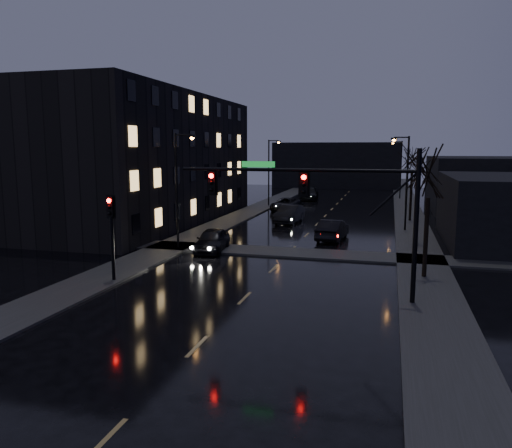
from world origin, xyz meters
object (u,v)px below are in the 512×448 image
Objects in this scene: oncoming_car_c at (286,204)px; lead_car at (332,230)px; oncoming_car_d at (309,194)px; oncoming_car_a at (212,240)px; oncoming_car_b at (289,214)px.

oncoming_car_c is 1.07× the size of lead_car.
oncoming_car_c is 0.91× the size of oncoming_car_d.
lead_car is at bearing -59.52° from oncoming_car_c.
oncoming_car_a reaches higher than oncoming_car_c.
lead_car is at bearing -82.07° from oncoming_car_d.
oncoming_car_b is (2.49, 14.40, 0.05)m from oncoming_car_a.
lead_car is at bearing 34.22° from oncoming_car_a.
oncoming_car_a is 0.91× the size of oncoming_car_b.
oncoming_car_b is at bearing -52.28° from lead_car.
oncoming_car_a is at bearing -94.18° from oncoming_car_b.
lead_car is (7.46, 6.48, 0.01)m from oncoming_car_a.
oncoming_car_b is at bearing -90.35° from oncoming_car_d.
oncoming_car_b is 0.89× the size of oncoming_car_d.
oncoming_car_d reaches higher than lead_car.
oncoming_car_b is 1.05× the size of lead_car.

